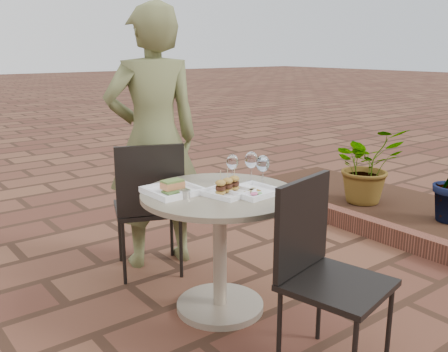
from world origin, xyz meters
TOP-DOWN VIEW (x-y plane):
  - ground at (0.00, 0.00)m, footprint 60.00×60.00m
  - cafe_table at (-0.12, -0.19)m, footprint 0.90×0.90m
  - chair_far at (-0.21, 0.47)m, footprint 0.57×0.57m
  - chair_near at (-0.06, -0.90)m, footprint 0.52×0.52m
  - diner at (-0.06, 0.64)m, footprint 0.75×0.58m
  - plate_salmon at (-0.34, -0.05)m, footprint 0.29×0.29m
  - plate_sliders at (-0.11, -0.25)m, footprint 0.28×0.28m
  - plate_tuna at (0.01, -0.33)m, footprint 0.27×0.27m
  - wine_glass_right at (0.16, -0.24)m, footprint 0.08×0.08m
  - wine_glass_mid at (0.07, -0.07)m, footprint 0.07×0.07m
  - wine_glass_far at (0.16, -0.14)m, footprint 0.08×0.08m
  - steel_ramekin at (-0.34, -0.16)m, footprint 0.07×0.07m
  - cutlery_set at (0.19, -0.40)m, footprint 0.14×0.23m
  - planter_curb at (1.60, 0.30)m, footprint 0.12×3.00m
  - mulch_bed at (2.30, 0.30)m, footprint 1.30×3.00m
  - potted_plant_a at (2.20, 0.51)m, footprint 0.82×0.77m

SIDE VIEW (x-z plane):
  - ground at x=0.00m, z-range 0.00..0.00m
  - mulch_bed at x=2.30m, z-range 0.00..0.06m
  - planter_curb at x=1.60m, z-range 0.00..0.15m
  - potted_plant_a at x=2.20m, z-range 0.06..0.80m
  - cafe_table at x=-0.12m, z-range 0.12..0.85m
  - chair_far at x=-0.21m, z-range 0.08..1.01m
  - chair_near at x=-0.06m, z-range 0.08..1.01m
  - cutlery_set at x=0.19m, z-range 0.73..0.73m
  - plate_tuna at x=0.01m, z-range 0.73..0.76m
  - plate_salmon at x=-0.34m, z-range 0.71..0.79m
  - steel_ramekin at x=-0.34m, z-range 0.73..0.78m
  - plate_sliders at x=-0.11m, z-range 0.69..0.84m
  - wine_glass_mid at x=0.07m, z-range 0.77..0.94m
  - wine_glass_right at x=0.16m, z-range 0.77..0.95m
  - wine_glass_far at x=0.16m, z-range 0.77..0.96m
  - diner at x=-0.06m, z-range 0.00..1.82m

